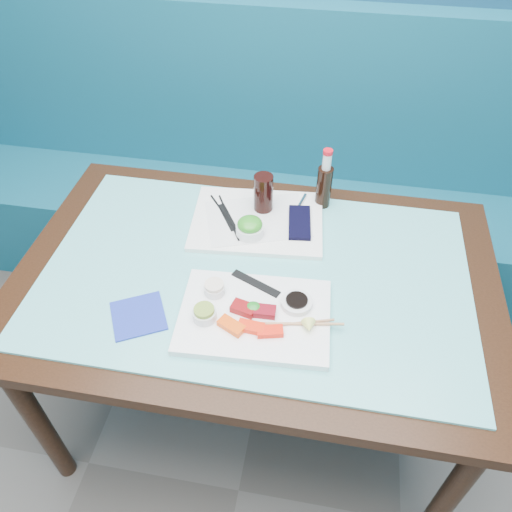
% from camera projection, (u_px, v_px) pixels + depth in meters
% --- Properties ---
extents(booth_bench, '(3.00, 0.56, 1.17)m').
position_uv_depth(booth_bench, '(287.00, 199.00, 2.30)').
color(booth_bench, '#10556A').
rests_on(booth_bench, ground).
extents(dining_table, '(1.40, 0.90, 0.75)m').
position_uv_depth(dining_table, '(255.00, 293.00, 1.51)').
color(dining_table, black).
rests_on(dining_table, ground).
extents(glass_top, '(1.22, 0.76, 0.01)m').
position_uv_depth(glass_top, '(255.00, 273.00, 1.45)').
color(glass_top, '#60C1C1').
rests_on(glass_top, dining_table).
extents(sashimi_plate, '(0.41, 0.30, 0.02)m').
position_uv_depth(sashimi_plate, '(254.00, 316.00, 1.31)').
color(sashimi_plate, white).
rests_on(sashimi_plate, glass_top).
extents(salmon_left, '(0.08, 0.06, 0.02)m').
position_uv_depth(salmon_left, '(231.00, 326.00, 1.27)').
color(salmon_left, '#FF4E0A').
rests_on(salmon_left, sashimi_plate).
extents(salmon_mid, '(0.07, 0.04, 0.02)m').
position_uv_depth(salmon_mid, '(251.00, 327.00, 1.27)').
color(salmon_mid, '#FF270A').
rests_on(salmon_mid, sashimi_plate).
extents(salmon_right, '(0.07, 0.05, 0.02)m').
position_uv_depth(salmon_right, '(270.00, 331.00, 1.26)').
color(salmon_right, '#FF1F0A').
rests_on(salmon_right, sashimi_plate).
extents(tuna_left, '(0.07, 0.05, 0.02)m').
position_uv_depth(tuna_left, '(243.00, 308.00, 1.31)').
color(tuna_left, maroon).
rests_on(tuna_left, sashimi_plate).
extents(tuna_right, '(0.06, 0.04, 0.02)m').
position_uv_depth(tuna_right, '(264.00, 311.00, 1.30)').
color(tuna_right, maroon).
rests_on(tuna_right, sashimi_plate).
extents(seaweed_garnish, '(0.05, 0.05, 0.02)m').
position_uv_depth(seaweed_garnish, '(253.00, 308.00, 1.31)').
color(seaweed_garnish, '#1C7A1E').
rests_on(seaweed_garnish, sashimi_plate).
extents(ramekin_wasabi, '(0.08, 0.08, 0.03)m').
position_uv_depth(ramekin_wasabi, '(205.00, 315.00, 1.29)').
color(ramekin_wasabi, silver).
rests_on(ramekin_wasabi, sashimi_plate).
extents(wasabi_fill, '(0.07, 0.07, 0.01)m').
position_uv_depth(wasabi_fill, '(204.00, 310.00, 1.28)').
color(wasabi_fill, olive).
rests_on(wasabi_fill, ramekin_wasabi).
extents(ramekin_ginger, '(0.08, 0.08, 0.02)m').
position_uv_depth(ramekin_ginger, '(214.00, 289.00, 1.35)').
color(ramekin_ginger, white).
rests_on(ramekin_ginger, sashimi_plate).
extents(ginger_fill, '(0.06, 0.06, 0.01)m').
position_uv_depth(ginger_fill, '(214.00, 285.00, 1.34)').
color(ginger_fill, beige).
rests_on(ginger_fill, ramekin_ginger).
extents(soy_dish, '(0.10, 0.10, 0.02)m').
position_uv_depth(soy_dish, '(297.00, 303.00, 1.32)').
color(soy_dish, white).
rests_on(soy_dish, sashimi_plate).
extents(soy_fill, '(0.07, 0.07, 0.01)m').
position_uv_depth(soy_fill, '(297.00, 300.00, 1.32)').
color(soy_fill, black).
rests_on(soy_fill, soy_dish).
extents(lemon_wedge, '(0.04, 0.04, 0.04)m').
position_uv_depth(lemon_wedge, '(309.00, 326.00, 1.26)').
color(lemon_wedge, '#F6FF78').
rests_on(lemon_wedge, sashimi_plate).
extents(chopstick_sleeve, '(0.15, 0.08, 0.00)m').
position_uv_depth(chopstick_sleeve, '(256.00, 283.00, 1.38)').
color(chopstick_sleeve, black).
rests_on(chopstick_sleeve, sashimi_plate).
extents(wooden_chopstick_a, '(0.20, 0.07, 0.01)m').
position_uv_depth(wooden_chopstick_a, '(295.00, 323.00, 1.28)').
color(wooden_chopstick_a, '#A5714D').
rests_on(wooden_chopstick_a, sashimi_plate).
extents(wooden_chopstick_b, '(0.23, 0.05, 0.01)m').
position_uv_depth(wooden_chopstick_b, '(299.00, 324.00, 1.28)').
color(wooden_chopstick_b, tan).
rests_on(wooden_chopstick_b, sashimi_plate).
extents(serving_tray, '(0.44, 0.34, 0.02)m').
position_uv_depth(serving_tray, '(257.00, 221.00, 1.59)').
color(serving_tray, white).
rests_on(serving_tray, glass_top).
extents(paper_placemat, '(0.37, 0.31, 0.00)m').
position_uv_depth(paper_placemat, '(257.00, 219.00, 1.59)').
color(paper_placemat, white).
rests_on(paper_placemat, serving_tray).
extents(seaweed_bowl, '(0.10, 0.10, 0.03)m').
position_uv_depth(seaweed_bowl, '(250.00, 230.00, 1.52)').
color(seaweed_bowl, white).
rests_on(seaweed_bowl, serving_tray).
extents(seaweed_salad, '(0.09, 0.09, 0.04)m').
position_uv_depth(seaweed_salad, '(250.00, 224.00, 1.51)').
color(seaweed_salad, '#2C8C20').
rests_on(seaweed_salad, seaweed_bowl).
extents(cola_glass, '(0.08, 0.08, 0.13)m').
position_uv_depth(cola_glass, '(263.00, 193.00, 1.58)').
color(cola_glass, black).
rests_on(cola_glass, serving_tray).
extents(navy_pouch, '(0.09, 0.16, 0.01)m').
position_uv_depth(navy_pouch, '(300.00, 222.00, 1.57)').
color(navy_pouch, black).
rests_on(navy_pouch, serving_tray).
extents(fork, '(0.03, 0.08, 0.01)m').
position_uv_depth(fork, '(301.00, 202.00, 1.64)').
color(fork, silver).
rests_on(fork, serving_tray).
extents(black_chopstick_a, '(0.15, 0.20, 0.01)m').
position_uv_depth(black_chopstick_a, '(226.00, 217.00, 1.59)').
color(black_chopstick_a, black).
rests_on(black_chopstick_a, serving_tray).
extents(black_chopstick_b, '(0.11, 0.21, 0.01)m').
position_uv_depth(black_chopstick_b, '(229.00, 217.00, 1.59)').
color(black_chopstick_b, black).
rests_on(black_chopstick_b, serving_tray).
extents(tray_sleeve, '(0.09, 0.13, 0.00)m').
position_uv_depth(tray_sleeve, '(227.00, 217.00, 1.59)').
color(tray_sleeve, black).
rests_on(tray_sleeve, serving_tray).
extents(cola_bottle_body, '(0.06, 0.06, 0.14)m').
position_uv_depth(cola_bottle_body, '(324.00, 187.00, 1.61)').
color(cola_bottle_body, black).
rests_on(cola_bottle_body, glass_top).
extents(cola_bottle_neck, '(0.03, 0.03, 0.05)m').
position_uv_depth(cola_bottle_neck, '(327.00, 161.00, 1.54)').
color(cola_bottle_neck, white).
rests_on(cola_bottle_neck, cola_bottle_body).
extents(cola_bottle_cap, '(0.03, 0.03, 0.01)m').
position_uv_depth(cola_bottle_cap, '(328.00, 152.00, 1.52)').
color(cola_bottle_cap, red).
rests_on(cola_bottle_cap, cola_bottle_neck).
extents(blue_napkin, '(0.18, 0.18, 0.01)m').
position_uv_depth(blue_napkin, '(138.00, 316.00, 1.33)').
color(blue_napkin, '#1C2F9C').
rests_on(blue_napkin, glass_top).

